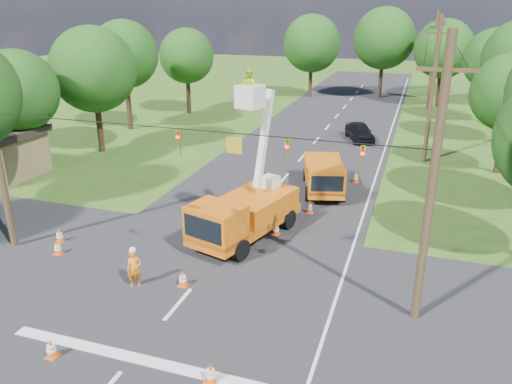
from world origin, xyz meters
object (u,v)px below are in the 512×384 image
(ground_worker, at_px, (134,269))
(traffic_cone_7, at_px, (356,177))
(traffic_cone_3, at_px, (310,207))
(tree_far_c, at_px, (444,49))
(tree_left_e, at_px, (124,55))
(tree_far_a, at_px, (312,44))
(traffic_cone_5, at_px, (60,235))
(traffic_cone_8, at_px, (183,278))
(traffic_cone_4, at_px, (58,247))
(tree_right_e, at_px, (495,59))
(pole_right_near, at_px, (432,185))
(distant_car, at_px, (360,132))
(traffic_cone_0, at_px, (51,348))
(traffic_cone_2, at_px, (276,228))
(pole_right_far, at_px, (433,60))
(second_truck, at_px, (324,175))
(bucket_truck, at_px, (244,207))
(pole_right_mid, at_px, (432,90))
(traffic_cone_1, at_px, (210,373))
(tree_left_f, at_px, (187,56))
(tree_left_d, at_px, (93,70))
(tree_far_b, at_px, (384,38))
(tree_left_c, at_px, (17,91))
(tree_right_c, at_px, (511,93))

(ground_worker, relative_size, traffic_cone_7, 2.27)
(traffic_cone_3, relative_size, tree_far_c, 0.08)
(ground_worker, bearing_deg, traffic_cone_3, 22.40)
(tree_left_e, xyz_separation_m, tree_far_a, (11.80, 21.00, -0.30))
(traffic_cone_3, relative_size, traffic_cone_5, 1.00)
(traffic_cone_5, relative_size, tree_left_e, 0.08)
(traffic_cone_8, bearing_deg, traffic_cone_4, 174.21)
(traffic_cone_8, relative_size, tree_right_e, 0.08)
(tree_left_e, bearing_deg, pole_right_near, -41.01)
(distant_car, relative_size, traffic_cone_4, 6.03)
(traffic_cone_0, height_order, tree_far_c, tree_far_c)
(tree_right_e, bearing_deg, ground_worker, -113.79)
(distant_car, relative_size, traffic_cone_2, 6.03)
(traffic_cone_4, relative_size, pole_right_far, 0.07)
(second_truck, xyz_separation_m, tree_right_e, (10.96, 23.38, 4.72))
(bucket_truck, height_order, traffic_cone_0, bucket_truck)
(pole_right_mid, bearing_deg, traffic_cone_1, -102.64)
(traffic_cone_7, height_order, tree_left_f, tree_left_f)
(bucket_truck, distance_m, traffic_cone_0, 10.62)
(traffic_cone_5, height_order, tree_left_f, tree_left_f)
(traffic_cone_3, xyz_separation_m, tree_left_e, (-19.59, 13.88, 6.13))
(pole_right_far, xyz_separation_m, tree_right_e, (5.30, -5.00, 0.70))
(traffic_cone_7, distance_m, traffic_cone_8, 15.40)
(ground_worker, bearing_deg, tree_left_d, 88.33)
(tree_right_e, bearing_deg, tree_far_b, 137.20)
(tree_left_c, bearing_deg, second_truck, 7.71)
(bucket_truck, xyz_separation_m, traffic_cone_2, (1.34, 0.83, -1.31))
(tree_left_e, bearing_deg, tree_right_c, -5.71)
(traffic_cone_8, height_order, tree_far_a, tree_far_a)
(traffic_cone_5, relative_size, tree_right_e, 0.08)
(tree_far_b, bearing_deg, tree_left_c, -118.44)
(traffic_cone_8, height_order, pole_right_far, pole_right_far)
(distant_car, relative_size, pole_right_mid, 0.43)
(bucket_truck, relative_size, tree_right_c, 1.02)
(ground_worker, distance_m, tree_far_c, 45.20)
(traffic_cone_0, relative_size, tree_left_d, 0.08)
(traffic_cone_8, relative_size, tree_far_c, 0.08)
(traffic_cone_7, bearing_deg, second_truck, -125.89)
(bucket_truck, xyz_separation_m, distant_car, (2.85, 20.29, -0.94))
(distant_car, distance_m, pole_right_near, 25.37)
(traffic_cone_1, bearing_deg, pole_right_far, 82.85)
(tree_right_e, bearing_deg, tree_far_c, 121.56)
(tree_left_c, relative_size, tree_left_f, 0.96)
(traffic_cone_5, relative_size, tree_far_b, 0.07)
(tree_right_c, relative_size, tree_far_a, 0.82)
(traffic_cone_0, relative_size, tree_left_c, 0.09)
(pole_right_mid, bearing_deg, traffic_cone_7, -123.33)
(traffic_cone_7, height_order, tree_right_e, tree_right_e)
(second_truck, relative_size, traffic_cone_0, 8.33)
(ground_worker, xyz_separation_m, distant_car, (5.54, 25.78, -0.07))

